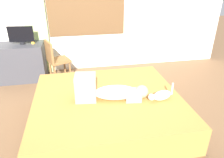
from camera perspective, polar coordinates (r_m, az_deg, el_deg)
The scene contains 10 objects.
ground_plane at distance 3.12m, azimuth -3.29°, elevation -12.46°, with size 16.00×16.00×0.00m, color brown.
back_wall_with_window at distance 4.69m, azimuth -7.70°, elevation 19.88°, with size 6.40×0.14×2.90m.
bed at distance 2.94m, azimuth -1.20°, elevation -9.01°, with size 1.97×1.80×0.51m.
person_lying at distance 2.70m, azimuth -1.07°, elevation -3.18°, with size 0.94×0.36×0.34m.
cat at distance 2.76m, azimuth 13.06°, elevation -4.37°, with size 0.35×0.16×0.21m.
desk at distance 4.66m, azimuth -23.12°, elevation 4.23°, with size 0.90×0.56×0.74m.
tv_monitor at distance 4.48m, azimuth -23.40°, elevation 10.86°, with size 0.48×0.10×0.35m.
cup at distance 4.48m, azimuth -20.65°, elevation 9.51°, with size 0.07×0.07×0.09m, color gold.
chair_by_desk at distance 4.22m, azimuth -15.11°, elevation 5.31°, with size 0.49×0.49×0.86m.
curtain_left at distance 4.64m, azimuth -20.33°, elevation 16.41°, with size 0.44×0.06×2.56m, color #ADCC75.
Camera 1 is at (-0.28, -2.42, 1.95)m, focal length 33.80 mm.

